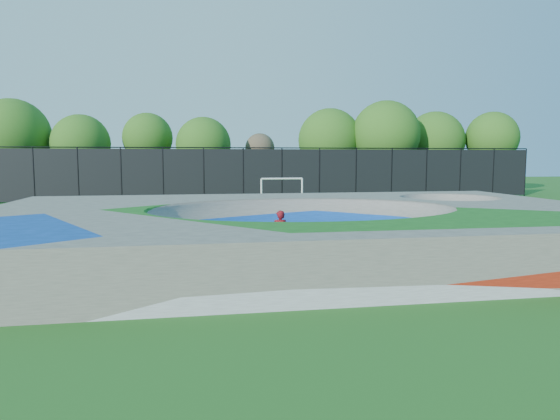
# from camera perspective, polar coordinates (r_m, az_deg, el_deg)

# --- Properties ---
(ground) EXTENTS (120.00, 120.00, 0.00)m
(ground) POSITION_cam_1_polar(r_m,az_deg,el_deg) (17.85, 2.68, -4.49)
(ground) COLOR #1C5417
(ground) RESTS_ON ground
(skate_deck) EXTENTS (22.00, 14.00, 1.50)m
(skate_deck) POSITION_cam_1_polar(r_m,az_deg,el_deg) (17.73, 2.69, -2.11)
(skate_deck) COLOR gray
(skate_deck) RESTS_ON ground
(skater) EXTENTS (0.57, 0.38, 1.54)m
(skater) POSITION_cam_1_polar(r_m,az_deg,el_deg) (16.36, -0.01, -2.71)
(skater) COLOR red
(skater) RESTS_ON ground
(skateboard) EXTENTS (0.79, 0.27, 0.05)m
(skateboard) POSITION_cam_1_polar(r_m,az_deg,el_deg) (16.49, -0.01, -5.27)
(skateboard) COLOR black
(skateboard) RESTS_ON ground
(soccer_goal) EXTENTS (2.89, 0.12, 1.91)m
(soccer_goal) POSITION_cam_1_polar(r_m,az_deg,el_deg) (33.44, 0.22, 2.70)
(soccer_goal) COLOR silver
(soccer_goal) RESTS_ON ground
(fence) EXTENTS (48.09, 0.09, 4.04)m
(fence) POSITION_cam_1_polar(r_m,az_deg,el_deg) (38.33, -4.21, 4.26)
(fence) COLOR black
(fence) RESTS_ON ground
(treeline) EXTENTS (53.31, 7.75, 8.26)m
(treeline) POSITION_cam_1_polar(r_m,az_deg,el_deg) (43.52, -4.73, 8.14)
(treeline) COLOR #4E3B27
(treeline) RESTS_ON ground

